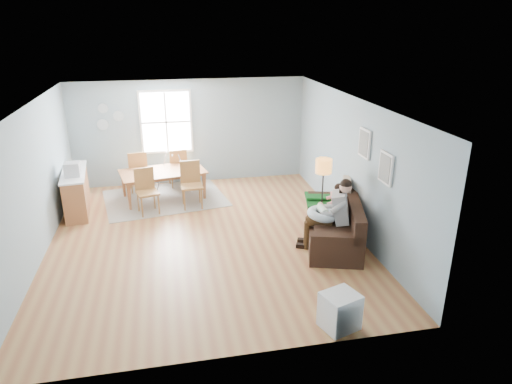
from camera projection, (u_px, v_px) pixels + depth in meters
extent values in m
cube|color=#A9633C|center=(206.00, 240.00, 9.15)|extent=(8.40, 9.40, 0.08)
cube|color=white|center=(199.00, 86.00, 8.07)|extent=(8.40, 9.40, 0.60)
cube|color=#8DADB8|center=(188.00, 123.00, 12.92)|extent=(8.40, 0.08, 3.90)
cube|color=#8DADB8|center=(247.00, 325.00, 4.38)|extent=(8.40, 0.08, 3.90)
cube|color=#8DADB8|center=(404.00, 161.00, 9.43)|extent=(0.08, 9.40, 3.90)
cube|color=white|center=(166.00, 122.00, 11.61)|extent=(1.32, 0.06, 1.62)
cube|color=white|center=(166.00, 122.00, 11.58)|extent=(1.20, 0.02, 1.50)
cube|color=white|center=(166.00, 122.00, 11.57)|extent=(1.20, 0.03, 0.04)
cube|color=white|center=(166.00, 122.00, 11.57)|extent=(0.04, 0.03, 1.50)
cube|color=white|center=(386.00, 168.00, 7.69)|extent=(0.04, 0.44, 0.54)
cube|color=slate|center=(385.00, 168.00, 7.68)|extent=(0.01, 0.36, 0.46)
cube|color=white|center=(365.00, 143.00, 8.44)|extent=(0.04, 0.44, 0.54)
cube|color=slate|center=(363.00, 143.00, 8.44)|extent=(0.01, 0.36, 0.46)
cylinder|color=#A6BAC8|center=(103.00, 108.00, 11.19)|extent=(0.24, 0.02, 0.24)
cylinder|color=#A6BAC8|center=(119.00, 116.00, 11.33)|extent=(0.26, 0.02, 0.26)
cylinder|color=#A6BAC8|center=(103.00, 125.00, 11.32)|extent=(0.28, 0.02, 0.28)
cube|color=black|center=(333.00, 230.00, 8.95)|extent=(1.54, 2.39, 0.44)
cube|color=black|center=(353.00, 210.00, 8.76)|extent=(0.83, 2.18, 0.45)
cube|color=black|center=(338.00, 239.00, 7.91)|extent=(0.97, 0.47, 0.17)
cube|color=black|center=(330.00, 197.00, 9.78)|extent=(0.97, 0.47, 0.17)
cube|color=#12521D|center=(330.00, 200.00, 9.52)|extent=(1.18, 1.08, 0.04)
cube|color=tan|center=(346.00, 192.00, 9.25)|extent=(0.33, 0.56, 0.54)
cube|color=gray|center=(341.00, 207.00, 8.41)|extent=(0.50, 0.55, 0.61)
sphere|color=#E3A38A|center=(346.00, 187.00, 8.25)|extent=(0.22, 0.22, 0.22)
sphere|color=black|center=(346.00, 185.00, 8.24)|extent=(0.21, 0.21, 0.21)
cylinder|color=#321F12|center=(320.00, 222.00, 8.48)|extent=(0.49, 0.33, 0.16)
cylinder|color=#321F12|center=(321.00, 217.00, 8.68)|extent=(0.49, 0.33, 0.16)
cylinder|color=#321F12|center=(307.00, 235.00, 8.62)|extent=(0.13, 0.13, 0.55)
cylinder|color=#321F12|center=(308.00, 230.00, 8.83)|extent=(0.13, 0.13, 0.55)
cube|color=black|center=(302.00, 246.00, 8.72)|extent=(0.26, 0.19, 0.08)
cube|color=black|center=(304.00, 241.00, 8.93)|extent=(0.26, 0.19, 0.08)
torus|color=silver|center=(322.00, 214.00, 8.51)|extent=(0.71, 0.70, 0.23)
cylinder|color=silver|center=(323.00, 210.00, 8.48)|extent=(0.14, 0.32, 0.14)
sphere|color=#E3A38A|center=(320.00, 205.00, 8.64)|extent=(0.12, 0.12, 0.12)
cube|color=white|center=(336.00, 202.00, 8.96)|extent=(0.31, 0.33, 0.39)
sphere|color=#E3A38A|center=(339.00, 189.00, 8.86)|extent=(0.18, 0.18, 0.18)
sphere|color=black|center=(339.00, 188.00, 8.85)|extent=(0.18, 0.18, 0.18)
cylinder|color=#EF3A71|center=(323.00, 211.00, 8.97)|extent=(0.33, 0.18, 0.10)
cylinder|color=#EF3A71|center=(323.00, 208.00, 9.11)|extent=(0.33, 0.18, 0.10)
cylinder|color=#EF3A71|center=(315.00, 219.00, 9.05)|extent=(0.08, 0.08, 0.32)
cylinder|color=#EF3A71|center=(315.00, 216.00, 9.19)|extent=(0.08, 0.08, 0.32)
cylinder|color=black|center=(320.00, 232.00, 9.35)|extent=(0.28, 0.28, 0.03)
cylinder|color=black|center=(322.00, 201.00, 9.11)|extent=(0.03, 0.03, 1.38)
cylinder|color=orange|center=(324.00, 166.00, 8.85)|extent=(0.32, 0.32, 0.28)
cube|color=white|center=(340.00, 311.00, 6.40)|extent=(0.60, 0.56, 0.54)
cube|color=black|center=(328.00, 316.00, 6.30)|extent=(0.15, 0.35, 0.43)
cube|color=gray|center=(165.00, 198.00, 11.14)|extent=(3.11, 2.56, 0.01)
imported|color=brown|center=(164.00, 185.00, 11.02)|extent=(2.15, 1.47, 0.69)
cube|color=brown|center=(147.00, 193.00, 10.12)|extent=(0.56, 0.56, 0.04)
cube|color=brown|center=(144.00, 179.00, 10.19)|extent=(0.43, 0.16, 0.50)
cylinder|color=brown|center=(142.00, 207.00, 9.97)|extent=(0.04, 0.04, 0.49)
cylinder|color=brown|center=(159.00, 205.00, 10.13)|extent=(0.04, 0.04, 0.49)
cylinder|color=brown|center=(138.00, 202.00, 10.28)|extent=(0.04, 0.04, 0.49)
cylinder|color=brown|center=(154.00, 199.00, 10.44)|extent=(0.04, 0.04, 0.49)
cube|color=brown|center=(192.00, 186.00, 10.45)|extent=(0.50, 0.50, 0.05)
cube|color=brown|center=(190.00, 171.00, 10.54)|extent=(0.46, 0.06, 0.53)
cylinder|color=brown|center=(185.00, 200.00, 10.32)|extent=(0.04, 0.04, 0.52)
cylinder|color=brown|center=(202.00, 199.00, 10.40)|extent=(0.04, 0.04, 0.52)
cylinder|color=brown|center=(183.00, 194.00, 10.67)|extent=(0.04, 0.04, 0.52)
cylinder|color=brown|center=(200.00, 193.00, 10.76)|extent=(0.04, 0.04, 0.52)
cube|color=brown|center=(138.00, 171.00, 11.47)|extent=(0.54, 0.54, 0.05)
cube|color=brown|center=(138.00, 163.00, 11.18)|extent=(0.46, 0.11, 0.52)
cylinder|color=brown|center=(146.00, 178.00, 11.79)|extent=(0.04, 0.04, 0.51)
cylinder|color=brown|center=(130.00, 180.00, 11.67)|extent=(0.04, 0.04, 0.51)
cylinder|color=brown|center=(148.00, 183.00, 11.45)|extent=(0.04, 0.04, 0.51)
cylinder|color=brown|center=(132.00, 184.00, 11.33)|extent=(0.04, 0.04, 0.51)
cube|color=brown|center=(177.00, 168.00, 11.82)|extent=(0.53, 0.53, 0.04)
cube|color=brown|center=(178.00, 160.00, 11.54)|extent=(0.44, 0.11, 0.50)
cylinder|color=brown|center=(183.00, 174.00, 12.13)|extent=(0.04, 0.04, 0.49)
cylinder|color=brown|center=(170.00, 175.00, 12.01)|extent=(0.04, 0.04, 0.49)
cylinder|color=brown|center=(187.00, 178.00, 11.80)|extent=(0.04, 0.04, 0.49)
cylinder|color=brown|center=(172.00, 180.00, 11.68)|extent=(0.04, 0.04, 0.49)
cube|color=brown|center=(76.00, 192.00, 10.27)|extent=(0.63, 1.68, 0.91)
cube|color=white|center=(73.00, 172.00, 10.10)|extent=(0.67, 1.73, 0.04)
cube|color=silver|center=(72.00, 169.00, 9.76)|extent=(0.33, 0.31, 0.30)
cube|color=black|center=(65.00, 170.00, 9.73)|extent=(0.03, 0.25, 0.21)
cylinder|color=silver|center=(172.00, 153.00, 11.53)|extent=(0.07, 0.53, 0.04)
ellipsoid|color=beige|center=(174.00, 173.00, 11.72)|extent=(0.38, 0.38, 0.23)
cylinder|color=silver|center=(173.00, 163.00, 11.62)|extent=(0.01, 0.01, 0.42)
cylinder|color=silver|center=(161.00, 174.00, 11.38)|extent=(0.34, 0.32, 0.92)
cylinder|color=silver|center=(185.00, 173.00, 11.46)|extent=(0.31, 0.36, 0.92)
cylinder|color=silver|center=(162.00, 167.00, 11.92)|extent=(0.31, 0.36, 0.92)
cylinder|color=silver|center=(185.00, 166.00, 12.00)|extent=(0.34, 0.32, 0.92)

